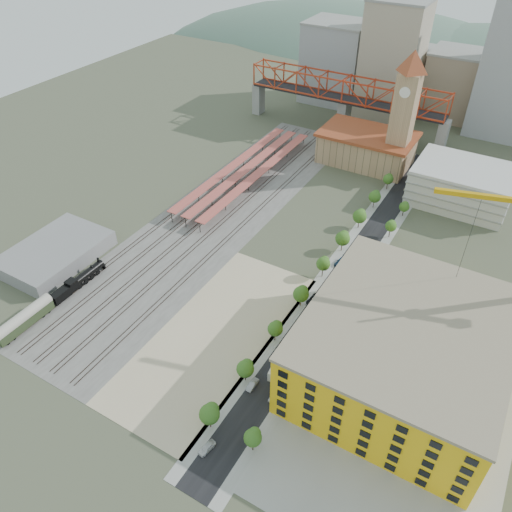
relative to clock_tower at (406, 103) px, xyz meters
The scene contains 32 objects.
ground 85.36m from the clock_tower, 95.71° to the right, with size 400.00×400.00×0.00m, color #474C38.
ballast_strip 81.63m from the clock_tower, 125.15° to the right, with size 36.00×165.00×0.06m, color #605E59.
dirt_lot 115.74m from the clock_tower, 96.14° to the right, with size 28.00×67.00×0.06m, color tan.
street_asphalt 71.48m from the clock_tower, 82.98° to the right, with size 12.00×170.00×0.06m, color black.
sidewalk_west 71.08m from the clock_tower, 87.80° to the right, with size 3.00×170.00×0.04m, color gray.
sidewalk_east 72.31m from the clock_tower, 78.27° to the right, with size 3.00×170.00×0.04m, color gray.
construction_pad 110.41m from the clock_tower, 69.69° to the right, with size 50.00×90.00×0.06m, color gray.
rail_tracks 82.57m from the clock_tower, 126.24° to the right, with size 26.56×160.00×0.18m.
platform_canopies 65.08m from the clock_tower, 144.47° to the right, with size 16.00×80.00×4.12m.
station_hall 25.65m from the clock_tower, behind, with size 38.00×24.00×13.10m.
clock_tower is the anchor object (origin of this frame).
parking_garage 36.81m from the clock_tower, 19.64° to the right, with size 34.00×26.00×14.00m, color silver.
truss_bridge 42.56m from the clock_tower, 142.85° to the left, with size 94.00×9.60×25.60m.
construction_building 107.36m from the clock_tower, 71.22° to the right, with size 44.60×50.60×18.80m.
warehouse 135.13m from the clock_tower, 123.93° to the right, with size 22.00×32.00×5.00m, color gray.
street_trees 80.70m from the clock_tower, 83.91° to the right, with size 15.40×124.40×8.00m.
skyline 62.60m from the clock_tower, 90.49° to the left, with size 133.00×46.00×60.00m.
distant_hills 213.32m from the clock_tower, 78.30° to the left, with size 647.00×264.00×227.00m.
locomotive 131.62m from the clock_tower, 116.75° to the right, with size 2.71×20.92×5.23m.
coach 149.12m from the clock_tower, 113.26° to the right, with size 3.00×17.44×5.47m.
site_trailer_a 115.90m from the clock_tower, 85.93° to the right, with size 2.70×10.24×2.80m, color silver.
site_trailer_b 105.15m from the clock_tower, 85.48° to the right, with size 2.58×9.80×2.68m, color silver.
site_trailer_c 96.59m from the clock_tower, 85.05° to the right, with size 2.58×9.81×2.68m, color silver.
site_trailer_d 93.83m from the clock_tower, 84.89° to the right, with size 2.58×9.82×2.69m, color silver.
car_0 142.85m from the clock_tower, 87.95° to the right, with size 1.75×4.36×1.48m, color silver.
car_1 124.14m from the clock_tower, 87.63° to the right, with size 1.46×4.19×1.38m, color #96979B.
car_2 91.07m from the clock_tower, 86.69° to the right, with size 2.48×5.38×1.50m, color black.
car_3 72.25m from the clock_tower, 85.70° to the right, with size 2.21×5.43×1.58m, color navy.
car_4 124.69m from the clock_tower, 84.81° to the right, with size 1.60×3.98×1.36m, color silver.
car_5 84.95m from the clock_tower, 82.12° to the right, with size 1.62×4.63×1.53m, color gray.
car_6 77.26m from the clock_tower, 81.21° to the right, with size 2.34×5.06×1.41m, color black.
car_7 63.17m from the clock_tower, 78.80° to the right, with size 2.10×5.17×1.50m, color navy.
Camera 1 is at (51.56, -104.93, 99.35)m, focal length 35.00 mm.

